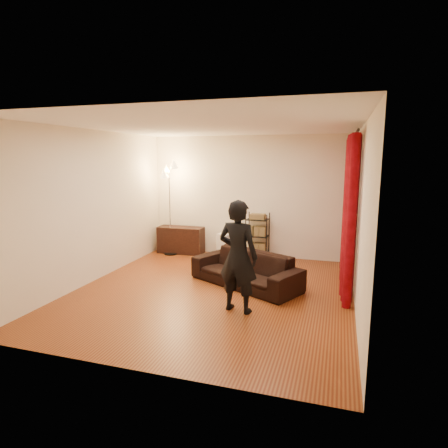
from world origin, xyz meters
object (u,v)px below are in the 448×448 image
(storage_boxes, at_px, (225,245))
(wire_shelf, at_px, (257,236))
(person, at_px, (238,256))
(floor_lamp, at_px, (170,210))
(media_cabinet, at_px, (181,240))
(sofa, at_px, (245,269))

(storage_boxes, distance_m, wire_shelf, 0.80)
(person, height_order, wire_shelf, person)
(storage_boxes, height_order, floor_lamp, floor_lamp)
(person, bearing_deg, media_cabinet, -42.03)
(storage_boxes, distance_m, floor_lamp, 1.49)
(sofa, relative_size, media_cabinet, 1.88)
(storage_boxes, xyz_separation_m, wire_shelf, (0.75, -0.01, 0.25))
(person, relative_size, storage_boxes, 3.19)
(person, bearing_deg, floor_lamp, -37.97)
(person, xyz_separation_m, wire_shelf, (-0.35, 2.94, -0.31))
(wire_shelf, height_order, floor_lamp, floor_lamp)
(sofa, bearing_deg, storage_boxes, 144.20)
(person, bearing_deg, wire_shelf, -72.13)
(sofa, height_order, person, person)
(person, xyz_separation_m, storage_boxes, (-1.10, 2.95, -0.56))
(sofa, height_order, media_cabinet, media_cabinet)
(media_cabinet, xyz_separation_m, floor_lamp, (-0.18, -0.18, 0.73))
(media_cabinet, relative_size, storage_boxes, 2.07)
(sofa, xyz_separation_m, person, (0.16, -1.13, 0.53))
(person, distance_m, wire_shelf, 2.98)
(storage_boxes, height_order, wire_shelf, wire_shelf)
(person, distance_m, floor_lamp, 3.59)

